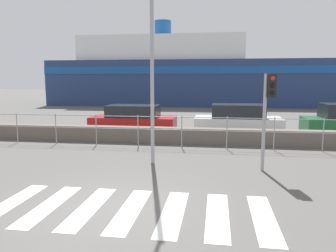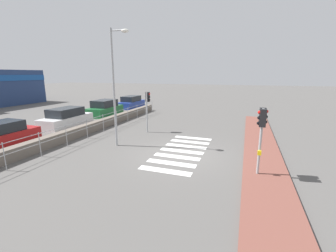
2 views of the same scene
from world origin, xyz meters
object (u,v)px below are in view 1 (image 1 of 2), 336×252
(ferry_boat, at_px, (189,76))
(parked_car_red, at_px, (133,120))
(traffic_light_far, at_px, (269,100))
(streetlamp, at_px, (151,37))
(parked_car_white, at_px, (238,121))

(ferry_boat, relative_size, parked_car_red, 6.89)
(traffic_light_far, bearing_deg, streetlamp, 176.12)
(traffic_light_far, xyz_separation_m, streetlamp, (-3.51, 0.24, 1.87))
(traffic_light_far, distance_m, parked_car_red, 9.24)
(streetlamp, height_order, ferry_boat, ferry_boat)
(traffic_light_far, distance_m, parked_car_white, 7.16)
(traffic_light_far, distance_m, ferry_boat, 26.73)
(ferry_boat, bearing_deg, traffic_light_far, -80.36)
(streetlamp, xyz_separation_m, parked_car_red, (-2.33, 6.76, -3.40))
(ferry_boat, bearing_deg, parked_car_red, -94.04)
(parked_car_red, bearing_deg, streetlamp, -71.01)
(parked_car_red, bearing_deg, traffic_light_far, -50.16)
(streetlamp, relative_size, parked_car_white, 1.50)
(traffic_light_far, bearing_deg, parked_car_red, 129.84)
(ferry_boat, bearing_deg, streetlamp, -87.89)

